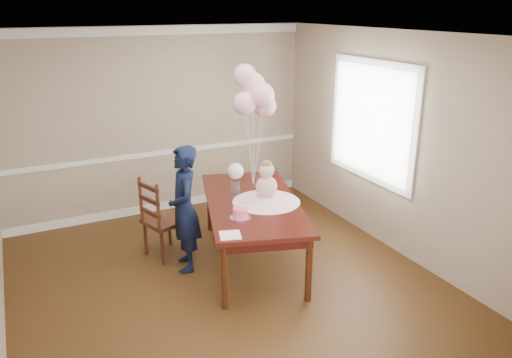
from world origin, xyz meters
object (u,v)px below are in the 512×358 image
(dining_table_top, at_px, (252,203))
(dining_chair_seat, at_px, (165,221))
(woman, at_px, (184,209))
(birthday_cake, at_px, (240,213))

(dining_table_top, distance_m, dining_chair_seat, 1.13)
(dining_chair_seat, relative_size, woman, 0.30)
(dining_table_top, height_order, birthday_cake, birthday_cake)
(birthday_cake, relative_size, dining_chair_seat, 0.35)
(dining_table_top, height_order, woman, woman)
(birthday_cake, distance_m, dining_chair_seat, 1.22)
(dining_table_top, relative_size, birthday_cake, 13.33)
(birthday_cake, bearing_deg, dining_table_top, 49.04)
(dining_table_top, bearing_deg, birthday_cake, -113.96)
(dining_table_top, relative_size, woman, 1.40)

